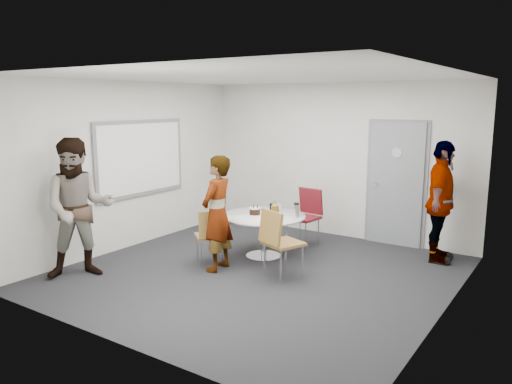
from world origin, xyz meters
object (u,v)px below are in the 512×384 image
Objects in this scene: table at (265,220)px; chair_near_right at (278,237)px; door at (396,184)px; person_main at (217,214)px; chair_far at (307,211)px; whiteboard at (141,158)px; person_left at (79,208)px; chair_near_left at (210,232)px; person_right at (440,202)px.

table is 1.33× the size of chair_near_right.
door is 3.15m from person_main.
door is 1.55m from chair_far.
person_left is (0.51, -1.64, -0.50)m from whiteboard.
chair_near_right is at bearing -106.25° from door.
chair_near_right is (2.82, -0.26, -0.86)m from whiteboard.
person_right reaches higher than chair_near_left.
chair_far is 0.50× the size of person_left.
chair_near_left is at bearing -156.79° from chair_near_right.
chair_near_right reaches higher than chair_near_left.
door reaches higher than person_right.
chair_far is at bearing 93.00° from person_right.
table is (-1.41, -1.82, -0.44)m from door.
person_right is (1.59, 2.01, 0.32)m from chair_near_right.
person_main is at bearing -11.60° from whiteboard.
table is at bearing 82.83° from chair_far.
person_left is (-1.87, -3.02, 0.37)m from chair_far.
chair_near_right is 2.58m from person_right.
person_right reaches higher than person_main.
chair_near_right is 2.71m from person_left.
door is 1.29× the size of person_main.
chair_near_left is at bearing -126.04° from door.
chair_near_left is at bearing -123.19° from person_main.
whiteboard is at bearing 36.68° from chair_far.
chair_far is 1.85m from person_main.
chair_near_right is at bearing 111.61° from chair_far.
door is at bearing 140.23° from person_main.
person_main is at bearing 123.16° from person_right.
whiteboard reaches higher than chair_near_right.
person_left is (-1.64, -2.10, 0.37)m from table.
chair_near_right is 0.50× the size of person_left.
whiteboard is at bearing -163.59° from chair_near_right.
person_main is (-0.92, -0.13, 0.23)m from chair_near_right.
chair_far is (0.69, 1.67, 0.09)m from chair_near_left.
person_main is 3.30m from person_right.
chair_near_left is 3.43m from person_right.
whiteboard is 1.16× the size of person_main.
table is (2.15, 0.46, -0.86)m from whiteboard.
person_left is (-1.39, -1.25, 0.13)m from person_main.
chair_far is at bearing 76.32° from table.
whiteboard is at bearing -109.50° from person_main.
whiteboard is 1.98× the size of chair_near_right.
person_main reaches higher than chair_near_left.
person_right reaches higher than chair_far.
table is 1.33× the size of chair_far.
chair_near_left is at bearing -121.69° from table.
chair_near_right is 0.58× the size of person_main.
table is at bearing 112.45° from person_right.
table is 0.67× the size of person_left.
whiteboard reaches higher than person_right.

